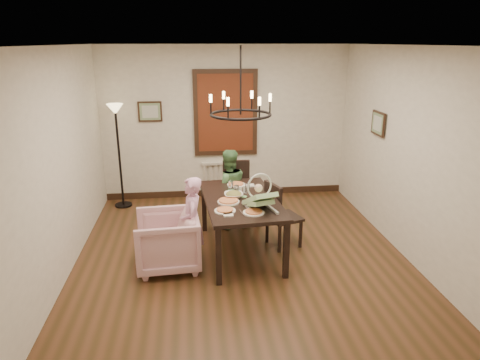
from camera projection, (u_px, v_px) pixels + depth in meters
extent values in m
cube|color=#57321D|center=(241.00, 256.00, 5.94)|extent=(4.50, 5.00, 0.01)
cube|color=white|center=(242.00, 45.00, 5.07)|extent=(4.50, 5.00, 0.01)
cube|color=silver|center=(226.00, 124.00, 7.87)|extent=(4.50, 0.01, 2.80)
cube|color=silver|center=(60.00, 164.00, 5.26)|extent=(0.01, 5.00, 2.80)
cube|color=silver|center=(407.00, 154.00, 5.75)|extent=(0.01, 5.00, 2.80)
cube|color=black|center=(241.00, 200.00, 5.84)|extent=(1.09, 1.78, 0.05)
cube|color=black|center=(219.00, 257.00, 5.14)|extent=(0.07, 0.07, 0.76)
cube|color=black|center=(204.00, 208.00, 6.63)|extent=(0.07, 0.07, 0.76)
cube|color=black|center=(286.00, 250.00, 5.29)|extent=(0.07, 0.07, 0.76)
cube|color=black|center=(257.00, 204.00, 6.78)|extent=(0.07, 0.07, 0.76)
imported|color=#DDA9B6|center=(167.00, 241.00, 5.56)|extent=(0.87, 0.85, 0.74)
imported|color=#DF9EC5|center=(192.00, 230.00, 5.55)|extent=(0.24, 0.37, 1.01)
imported|color=#4E7E4B|center=(228.00, 196.00, 6.73)|extent=(0.58, 0.49, 1.06)
imported|color=white|center=(234.00, 195.00, 5.84)|extent=(0.31, 0.31, 0.08)
cylinder|color=tan|center=(228.00, 201.00, 5.66)|extent=(0.29, 0.29, 0.04)
cylinder|color=silver|center=(237.00, 190.00, 5.95)|extent=(0.06, 0.06, 0.13)
cube|color=maroon|center=(226.00, 113.00, 7.77)|extent=(1.00, 0.03, 1.40)
cube|color=black|center=(150.00, 112.00, 7.61)|extent=(0.42, 0.03, 0.36)
cube|color=black|center=(378.00, 123.00, 6.52)|extent=(0.03, 0.42, 0.36)
torus|color=black|center=(241.00, 115.00, 5.47)|extent=(0.80, 0.80, 0.04)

